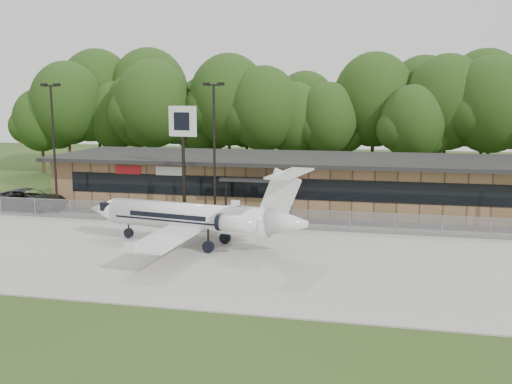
% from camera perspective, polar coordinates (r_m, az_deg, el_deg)
% --- Properties ---
extents(ground, '(160.00, 160.00, 0.00)m').
position_cam_1_polar(ground, '(26.07, -3.80, -11.18)').
color(ground, '#2D3F16').
rests_on(ground, ground).
extents(apron, '(64.00, 18.00, 0.08)m').
position_cam_1_polar(apron, '(33.43, 0.03, -6.41)').
color(apron, '#9E9B93').
rests_on(apron, ground).
extents(parking_lot, '(50.00, 9.00, 0.06)m').
position_cam_1_polar(parking_lot, '(44.41, 3.21, -2.45)').
color(parking_lot, '#383835').
rests_on(parking_lot, ground).
extents(terminal, '(41.00, 11.65, 4.30)m').
position_cam_1_polar(terminal, '(48.36, 4.07, 1.10)').
color(terminal, '#936B49').
rests_on(terminal, ground).
extents(fence, '(46.00, 0.04, 1.52)m').
position_cam_1_polar(fence, '(39.91, 2.18, -2.70)').
color(fence, gray).
rests_on(fence, ground).
extents(treeline, '(72.00, 12.00, 15.00)m').
position_cam_1_polar(treeline, '(65.79, 6.43, 7.93)').
color(treeline, '#1B3310').
rests_on(treeline, ground).
extents(light_pole_left, '(1.55, 0.30, 10.23)m').
position_cam_1_polar(light_pole_left, '(47.13, -19.59, 5.02)').
color(light_pole_left, black).
rests_on(light_pole_left, ground).
extents(light_pole_mid, '(1.55, 0.30, 10.23)m').
position_cam_1_polar(light_pole_mid, '(41.76, -4.20, 5.03)').
color(light_pole_mid, black).
rests_on(light_pole_mid, ground).
extents(business_jet, '(15.18, 13.61, 5.11)m').
position_cam_1_polar(business_jet, '(35.23, -5.95, -2.64)').
color(business_jet, white).
rests_on(business_jet, ground).
extents(suv, '(6.35, 2.94, 1.76)m').
position_cam_1_polar(suv, '(50.40, -21.79, -0.70)').
color(suv, '#2B2A2D').
rests_on(suv, ground).
extents(pole_sign, '(2.24, 0.72, 8.55)m').
position_cam_1_polar(pole_sign, '(42.78, -7.34, 5.84)').
color(pole_sign, black).
rests_on(pole_sign, ground).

